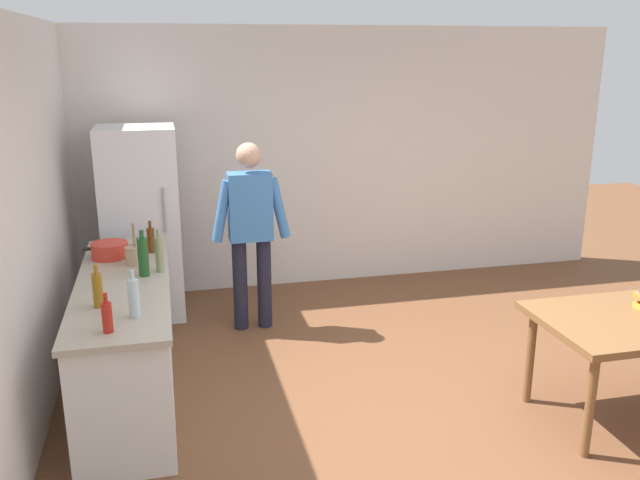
# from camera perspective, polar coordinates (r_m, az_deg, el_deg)

# --- Properties ---
(ground_plane) EXTENTS (14.00, 14.00, 0.00)m
(ground_plane) POSITION_cam_1_polar(r_m,az_deg,el_deg) (4.85, 9.06, -14.79)
(ground_plane) COLOR brown
(wall_back) EXTENTS (6.40, 0.12, 2.70)m
(wall_back) POSITION_cam_1_polar(r_m,az_deg,el_deg) (7.12, 0.35, 7.01)
(wall_back) COLOR silver
(wall_back) RESTS_ON ground_plane
(wall_left) EXTENTS (0.12, 5.60, 2.70)m
(wall_left) POSITION_cam_1_polar(r_m,az_deg,el_deg) (4.28, -25.41, -0.73)
(wall_left) COLOR silver
(wall_left) RESTS_ON ground_plane
(kitchen_counter) EXTENTS (0.64, 2.20, 0.90)m
(kitchen_counter) POSITION_cam_1_polar(r_m,az_deg,el_deg) (5.06, -16.15, -8.15)
(kitchen_counter) COLOR white
(kitchen_counter) RESTS_ON ground_plane
(refrigerator) EXTENTS (0.70, 0.67, 1.80)m
(refrigerator) POSITION_cam_1_polar(r_m,az_deg,el_deg) (6.43, -15.03, 1.35)
(refrigerator) COLOR white
(refrigerator) RESTS_ON ground_plane
(person) EXTENTS (0.70, 0.22, 1.70)m
(person) POSITION_cam_1_polar(r_m,az_deg,el_deg) (5.91, -5.96, 1.34)
(person) COLOR #1E1E2D
(person) RESTS_ON ground_plane
(cooking_pot) EXTENTS (0.40, 0.28, 0.12)m
(cooking_pot) POSITION_cam_1_polar(r_m,az_deg,el_deg) (5.44, -17.55, -0.83)
(cooking_pot) COLOR red
(cooking_pot) RESTS_ON kitchen_counter
(utensil_jar) EXTENTS (0.11, 0.11, 0.32)m
(utensil_jar) POSITION_cam_1_polar(r_m,az_deg,el_deg) (5.21, -15.73, -1.21)
(utensil_jar) COLOR tan
(utensil_jar) RESTS_ON kitchen_counter
(bottle_oil_amber) EXTENTS (0.06, 0.06, 0.28)m
(bottle_oil_amber) POSITION_cam_1_polar(r_m,az_deg,el_deg) (4.42, -18.49, -4.06)
(bottle_oil_amber) COLOR #996619
(bottle_oil_amber) RESTS_ON kitchen_counter
(bottle_water_clear) EXTENTS (0.07, 0.07, 0.30)m
(bottle_water_clear) POSITION_cam_1_polar(r_m,az_deg,el_deg) (4.19, -15.65, -4.77)
(bottle_water_clear) COLOR silver
(bottle_water_clear) RESTS_ON kitchen_counter
(bottle_sauce_red) EXTENTS (0.06, 0.06, 0.24)m
(bottle_sauce_red) POSITION_cam_1_polar(r_m,az_deg,el_deg) (4.03, -17.75, -6.27)
(bottle_sauce_red) COLOR #B22319
(bottle_sauce_red) RESTS_ON kitchen_counter
(bottle_vinegar_tall) EXTENTS (0.06, 0.06, 0.32)m
(bottle_vinegar_tall) POSITION_cam_1_polar(r_m,az_deg,el_deg) (4.98, -13.60, -1.17)
(bottle_vinegar_tall) COLOR gray
(bottle_vinegar_tall) RESTS_ON kitchen_counter
(bottle_beer_brown) EXTENTS (0.06, 0.06, 0.26)m
(bottle_beer_brown) POSITION_cam_1_polar(r_m,az_deg,el_deg) (5.48, -14.27, 0.03)
(bottle_beer_brown) COLOR #5B3314
(bottle_beer_brown) RESTS_ON kitchen_counter
(bottle_wine_green) EXTENTS (0.08, 0.08, 0.34)m
(bottle_wine_green) POSITION_cam_1_polar(r_m,az_deg,el_deg) (4.91, -14.90, -1.37)
(bottle_wine_green) COLOR #1E5123
(bottle_wine_green) RESTS_ON kitchen_counter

